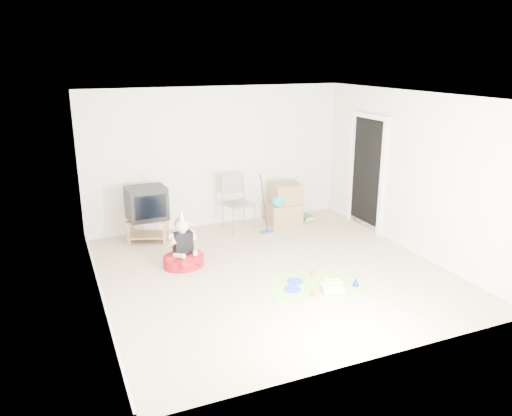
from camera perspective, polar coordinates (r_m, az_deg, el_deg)
name	(u,v)px	position (r m, az deg, el deg)	size (l,w,h in m)	color
ground	(272,271)	(7.62, 1.88, -7.22)	(5.00, 5.00, 0.00)	tan
doorway_recess	(367,174)	(9.48, 12.61, 3.81)	(0.02, 0.90, 2.05)	black
tv_stand	(148,228)	(8.91, -12.22, -2.21)	(0.77, 0.63, 0.42)	olive
crt_tv	(147,203)	(8.77, -12.40, 0.56)	(0.65, 0.54, 0.56)	black
folding_chair	(238,204)	(9.16, -2.03, 0.49)	(0.53, 0.51, 1.07)	gray
cardboard_boxes	(284,205)	(9.59, 3.27, 0.34)	(0.64, 0.50, 0.78)	#9A744A
floor_mop	(267,219)	(9.12, 1.32, -1.27)	(0.26, 0.36, 1.05)	#2341B3
book_pile	(306,218)	(9.87, 5.76, -1.15)	(0.27, 0.32, 0.13)	#2A7E34
seated_woman	(183,254)	(7.79, -8.30, -5.24)	(0.72, 0.72, 0.92)	#A60F1B
party_mat	(314,285)	(7.22, 6.65, -8.74)	(1.27, 0.92, 0.01)	#FE35A4
birthday_cake	(333,289)	(7.06, 8.76, -9.10)	(0.36, 0.32, 0.14)	silver
blue_plate_near	(295,281)	(7.28, 4.47, -8.36)	(0.23, 0.23, 0.01)	blue
blue_plate_far	(293,289)	(7.05, 4.20, -9.24)	(0.24, 0.24, 0.01)	blue
orange_cup_near	(314,273)	(7.48, 6.64, -7.40)	(0.08, 0.08, 0.09)	#CD6816
orange_cup_far	(314,293)	(6.88, 6.69, -9.66)	(0.08, 0.08, 0.09)	#CD6816
blue_party_hat	(356,281)	(7.25, 11.34, -8.21)	(0.10, 0.10, 0.14)	#1A25B6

